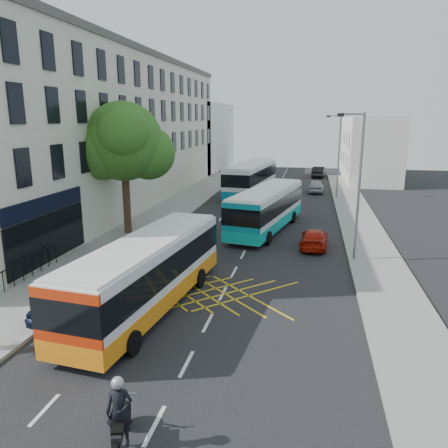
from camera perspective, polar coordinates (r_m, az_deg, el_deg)
The scene contains 20 objects.
ground at distance 15.06m, azimuth -4.92°, elevation -17.75°, with size 120.00×120.00×0.00m, color black.
pavement_left at distance 30.91m, azimuth -12.38°, elevation -1.20°, with size 5.00×70.00×0.15m, color gray.
pavement_right at distance 28.64m, azimuth 18.47°, elevation -2.78°, with size 3.00×70.00×0.15m, color gray.
terrace_main at distance 40.85m, azimuth -14.71°, elevation 11.72°, with size 8.30×45.00×13.50m.
terrace_far at distance 69.66m, azimuth -3.51°, elevation 11.31°, with size 8.00×20.00×10.00m, color silver.
building_right at distance 60.87m, azimuth 18.41°, elevation 9.37°, with size 6.00×18.00×8.00m, color silver.
street_tree at distance 29.93m, azimuth -13.04°, elevation 10.36°, with size 6.30×5.70×8.80m.
lamp_near at distance 24.65m, azimuth 17.06°, elevation 5.56°, with size 1.45×0.15×8.00m.
lamp_far at distance 44.49m, azimuth 14.66°, elevation 9.08°, with size 1.45×0.15×8.00m.
railings at distance 23.25m, azimuth -24.79°, elevation -5.46°, with size 0.08×5.60×1.14m, color black, non-canonical shape.
bus_near at distance 18.52m, azimuth -9.98°, elevation -6.28°, with size 3.63×10.92×3.01m.
bus_mid at distance 31.19m, azimuth 5.62°, elevation 2.06°, with size 4.58×11.07×3.03m.
bus_far at distance 45.73m, azimuth 3.57°, elevation 6.00°, with size 4.12×12.13×3.35m.
motorbike at distance 11.67m, azimuth -13.45°, elevation -23.10°, with size 0.82×2.17×1.96m.
parked_car_blue at distance 19.13m, azimuth -19.05°, elevation -8.97°, with size 1.69×4.21×1.43m, color black.
parked_car_silver at distance 21.25m, azimuth -15.55°, elevation -6.48°, with size 1.48×4.25×1.40m, color #B4B5BC.
red_hatchback at distance 27.69m, azimuth 11.67°, elevation -1.83°, with size 1.61×3.97×1.15m, color #AD1707.
distant_car_grey at distance 52.53m, azimuth 4.13°, elevation 5.85°, with size 2.42×5.24×1.46m, color #404248.
distant_car_silver at distance 48.37m, azimuth 11.92°, elevation 4.86°, with size 1.60×3.98×1.36m, color #A1A5A9.
distant_car_dark at distance 61.16m, azimuth 12.29°, elevation 6.68°, with size 1.54×4.41×1.45m, color black.
Camera 1 is at (3.71, -12.31, 7.84)m, focal length 35.00 mm.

